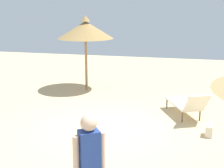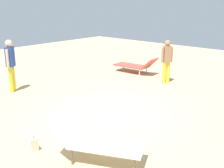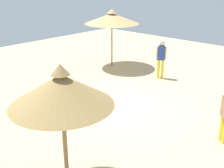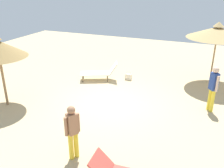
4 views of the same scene
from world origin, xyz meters
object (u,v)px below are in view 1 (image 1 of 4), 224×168
(handbag, at_px, (209,130))
(person_standing_front, at_px, (89,165))
(parasol_umbrella_near_left, at_px, (86,30))
(lounge_chair_far_left, at_px, (187,103))

(handbag, bearing_deg, person_standing_front, -25.55)
(person_standing_front, bearing_deg, handbag, 154.45)
(parasol_umbrella_near_left, bearing_deg, handbag, 50.92)
(person_standing_front, bearing_deg, lounge_chair_far_left, 166.06)
(parasol_umbrella_near_left, relative_size, lounge_chair_far_left, 1.49)
(parasol_umbrella_near_left, relative_size, person_standing_front, 1.61)
(parasol_umbrella_near_left, height_order, lounge_chair_far_left, parasol_umbrella_near_left)
(lounge_chair_far_left, xyz_separation_m, handbag, (1.25, 0.58, -0.27))
(parasol_umbrella_near_left, xyz_separation_m, lounge_chair_far_left, (2.31, 3.80, -1.86))
(person_standing_front, bearing_deg, parasol_umbrella_near_left, -161.20)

